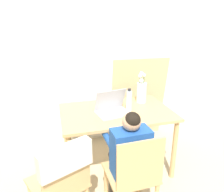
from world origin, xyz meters
The scene contains 9 objects.
wall_back centered at (0.00, 2.23, 1.25)m, with size 6.40×0.05×2.50m.
dining_table centered at (0.06, 1.48, 0.63)m, with size 1.19×0.78×0.72m.
chair_occupied centered at (0.01, 0.77, 0.44)m, with size 0.42×0.42×0.84m.
chair_spare centered at (-0.56, 0.77, 0.57)m, with size 0.54×0.56×0.85m.
person_seated centered at (0.00, 0.89, 0.60)m, with size 0.34×0.43×0.99m.
laptop centered at (0.01, 1.46, 0.77)m, with size 0.38×0.32×0.25m.
flower_vase centered at (0.43, 1.66, 0.86)m, with size 0.12×0.12×0.37m.
water_bottle centered at (0.20, 1.45, 0.84)m, with size 0.06×0.06×0.25m.
cardboard_panel centered at (0.56, 2.08, 0.59)m, with size 0.78×0.18×1.18m.
Camera 1 is at (-0.55, -0.61, 1.65)m, focal length 35.00 mm.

